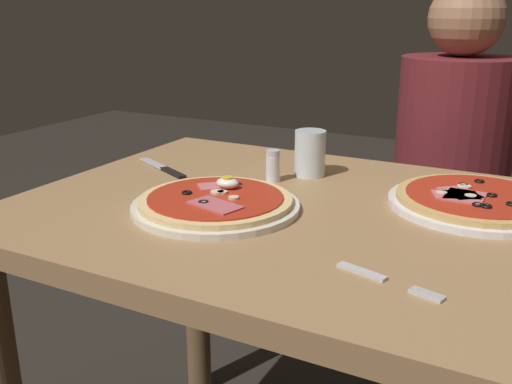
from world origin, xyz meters
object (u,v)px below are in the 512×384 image
object	(u,v)px
fork	(380,278)
diner_person	(447,204)
pizza_across_left	(477,201)
knife	(165,169)
dining_table	(309,275)
salt_shaker	(273,166)
water_glass_near	(310,156)
pizza_foreground	(216,203)

from	to	relation	value
fork	diner_person	world-z (taller)	diner_person
pizza_across_left	knife	xyz separation A→B (m)	(-0.65, -0.06, -0.01)
knife	dining_table	bearing A→B (deg)	-12.54
fork	diner_person	size ratio (longest dim) A/B	0.13
salt_shaker	diner_person	xyz separation A→B (m)	(0.26, 0.62, -0.23)
dining_table	fork	xyz separation A→B (m)	(0.19, -0.22, 0.14)
water_glass_near	salt_shaker	size ratio (longest dim) A/B	1.47
pizza_across_left	fork	xyz separation A→B (m)	(-0.07, -0.37, -0.01)
pizza_across_left	dining_table	bearing A→B (deg)	-150.81
pizza_across_left	knife	world-z (taller)	pizza_across_left
pizza_foreground	knife	bearing A→B (deg)	144.40
water_glass_near	pizza_across_left	bearing A→B (deg)	-8.19
dining_table	fork	bearing A→B (deg)	-49.06
dining_table	pizza_across_left	world-z (taller)	pizza_across_left
pizza_foreground	knife	world-z (taller)	pizza_foreground
knife	salt_shaker	distance (m)	0.26
knife	diner_person	distance (m)	0.86
water_glass_near	dining_table	bearing A→B (deg)	-66.58
salt_shaker	water_glass_near	bearing A→B (deg)	56.39
pizza_across_left	fork	distance (m)	0.38
pizza_across_left	salt_shaker	bearing A→B (deg)	-176.31
fork	knife	xyz separation A→B (m)	(-0.58, 0.31, 0.00)
salt_shaker	dining_table	bearing A→B (deg)	-41.77
knife	salt_shaker	size ratio (longest dim) A/B	2.73
pizza_foreground	salt_shaker	world-z (taller)	salt_shaker
pizza_foreground	diner_person	distance (m)	0.90
pizza_across_left	salt_shaker	distance (m)	0.40
salt_shaker	diner_person	world-z (taller)	diner_person
fork	knife	world-z (taller)	knife
pizza_across_left	fork	size ratio (longest dim) A/B	2.04
dining_table	pizza_across_left	distance (m)	0.34
pizza_foreground	fork	xyz separation A→B (m)	(0.34, -0.14, -0.01)
dining_table	salt_shaker	size ratio (longest dim) A/B	16.11
water_glass_near	fork	bearing A→B (deg)	-56.45
dining_table	diner_person	world-z (taller)	diner_person
water_glass_near	knife	xyz separation A→B (m)	(-0.30, -0.11, -0.04)
knife	fork	bearing A→B (deg)	-28.01
dining_table	fork	world-z (taller)	fork
pizza_foreground	pizza_across_left	size ratio (longest dim) A/B	0.96
pizza_across_left	diner_person	distance (m)	0.65
pizza_across_left	water_glass_near	xyz separation A→B (m)	(-0.35, 0.05, 0.03)
fork	diner_person	bearing A→B (deg)	94.21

